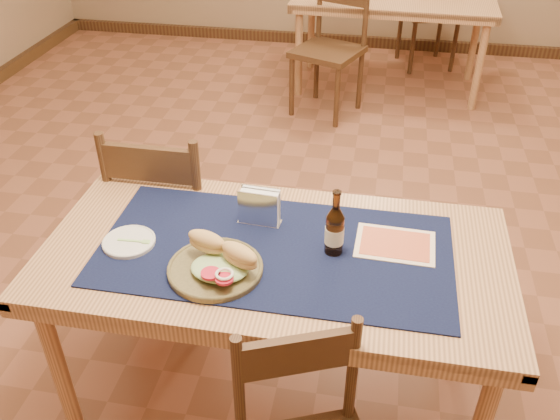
% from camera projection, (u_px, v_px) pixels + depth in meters
% --- Properties ---
extents(main_table, '(1.60, 0.80, 0.75)m').
position_uv_depth(main_table, '(275.00, 269.00, 2.07)').
color(main_table, tan).
rests_on(main_table, ground).
extents(placemat, '(1.20, 0.60, 0.01)m').
position_uv_depth(placemat, '(275.00, 250.00, 2.02)').
color(placemat, '#0E1736').
rests_on(placemat, main_table).
extents(baseboard, '(6.00, 7.00, 0.10)m').
position_uv_depth(baseboard, '(304.00, 261.00, 3.07)').
color(baseboard, '#462F19').
rests_on(baseboard, ground).
extents(back_table, '(1.58, 0.82, 0.75)m').
position_uv_depth(back_table, '(393.00, 7.00, 4.69)').
color(back_table, tan).
rests_on(back_table, ground).
extents(chair_main_far, '(0.44, 0.44, 0.96)m').
position_uv_depth(chair_main_far, '(171.00, 213.00, 2.65)').
color(chair_main_far, '#462F19').
rests_on(chair_main_far, ground).
extents(chair_back_near, '(0.58, 0.58, 0.97)m').
position_uv_depth(chair_back_near, '(331.00, 47.00, 4.41)').
color(chair_back_near, '#462F19').
rests_on(chair_back_near, ground).
extents(chair_back_far, '(0.56, 0.56, 0.97)m').
position_uv_depth(chair_back_far, '(432.00, 11.00, 5.17)').
color(chair_back_far, '#462F19').
rests_on(chair_back_far, ground).
extents(sandwich_plate, '(0.32, 0.31, 0.12)m').
position_uv_depth(sandwich_plate, '(218.00, 264.00, 1.91)').
color(sandwich_plate, brown).
rests_on(sandwich_plate, placemat).
extents(side_plate, '(0.18, 0.18, 0.02)m').
position_uv_depth(side_plate, '(129.00, 241.00, 2.05)').
color(side_plate, silver).
rests_on(side_plate, placemat).
extents(fork, '(0.12, 0.02, 0.00)m').
position_uv_depth(fork, '(136.00, 241.00, 2.04)').
color(fork, '#A1DA77').
rests_on(fork, side_plate).
extents(beer_bottle, '(0.06, 0.06, 0.24)m').
position_uv_depth(beer_bottle, '(335.00, 230.00, 1.96)').
color(beer_bottle, '#43240C').
rests_on(beer_bottle, placemat).
extents(napkin_holder, '(0.16, 0.07, 0.14)m').
position_uv_depth(napkin_holder, '(259.00, 208.00, 2.12)').
color(napkin_holder, silver).
rests_on(napkin_holder, placemat).
extents(menu_card, '(0.28, 0.21, 0.01)m').
position_uv_depth(menu_card, '(395.00, 244.00, 2.04)').
color(menu_card, '#FAE0BD').
rests_on(menu_card, placemat).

